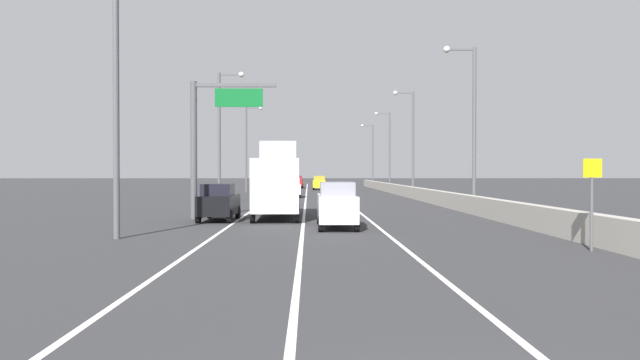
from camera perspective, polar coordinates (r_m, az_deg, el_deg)
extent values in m
plane|color=#2D2D30|center=(69.55, 0.34, -1.32)|extent=(320.00, 320.00, 0.00)
cube|color=silver|center=(60.66, -4.65, -1.63)|extent=(0.16, 130.00, 0.00)
cube|color=silver|center=(60.54, -1.34, -1.63)|extent=(0.16, 130.00, 0.00)
cube|color=silver|center=(60.62, 1.97, -1.63)|extent=(0.16, 130.00, 0.00)
cube|color=#9E998E|center=(46.63, 11.39, -1.71)|extent=(0.60, 120.00, 1.10)
cylinder|color=#47474C|center=(33.37, -11.93, 2.79)|extent=(0.36, 0.36, 7.50)
cube|color=#47474C|center=(33.33, -8.10, 8.93)|extent=(4.50, 0.20, 0.20)
cube|color=#0C5923|center=(33.10, -7.74, 7.77)|extent=(2.60, 0.10, 1.00)
cylinder|color=#4C4C51|center=(21.31, 24.45, -2.99)|extent=(0.10, 0.10, 2.40)
cube|color=yellow|center=(21.22, 24.52, 1.04)|extent=(0.60, 0.04, 0.60)
cylinder|color=#4C4C51|center=(40.05, 14.48, 4.68)|extent=(0.24, 0.24, 10.61)
cube|color=#4C4C51|center=(40.50, 13.25, 12.01)|extent=(1.80, 0.12, 0.12)
sphere|color=beige|center=(40.29, 11.99, 12.07)|extent=(0.44, 0.44, 0.44)
cylinder|color=#4C4C51|center=(60.88, 8.85, 3.37)|extent=(0.24, 0.24, 10.61)
cube|color=#4C4C51|center=(61.18, 8.02, 8.20)|extent=(1.80, 0.12, 0.12)
sphere|color=beige|center=(61.04, 7.18, 8.22)|extent=(0.44, 0.44, 0.44)
cylinder|color=#4C4C51|center=(82.10, 6.64, 2.71)|extent=(0.24, 0.24, 10.61)
cube|color=#4C4C51|center=(82.32, 6.02, 6.30)|extent=(1.80, 0.12, 0.12)
sphere|color=beige|center=(82.21, 5.40, 6.31)|extent=(0.44, 0.44, 0.44)
cylinder|color=#4C4C51|center=(103.35, 5.04, 2.32)|extent=(0.24, 0.24, 10.61)
cube|color=#4C4C51|center=(103.52, 4.55, 5.18)|extent=(1.80, 0.12, 0.12)
sphere|color=beige|center=(103.43, 4.05, 5.18)|extent=(0.44, 0.44, 0.44)
cylinder|color=#4C4C51|center=(24.39, -18.85, 7.17)|extent=(0.24, 0.24, 10.61)
cylinder|color=#4C4C51|center=(49.39, -9.58, 3.96)|extent=(0.24, 0.24, 10.61)
cube|color=#4C4C51|center=(49.82, -8.55, 9.90)|extent=(1.80, 0.12, 0.12)
sphere|color=beige|center=(49.71, -7.51, 9.92)|extent=(0.44, 0.44, 0.44)
cylinder|color=#4C4C51|center=(74.92, -7.04, 2.89)|extent=(0.24, 0.24, 10.61)
cube|color=#4C4C51|center=(75.20, -6.36, 6.82)|extent=(1.80, 0.12, 0.12)
sphere|color=beige|center=(75.12, -5.67, 6.83)|extent=(0.44, 0.44, 0.44)
cube|color=black|center=(31.89, -9.60, -2.33)|extent=(1.78, 4.09, 1.01)
cube|color=black|center=(31.46, -9.72, -0.90)|extent=(1.54, 1.85, 0.60)
cylinder|color=black|center=(33.61, -10.47, -3.03)|extent=(0.23, 0.68, 0.68)
cylinder|color=black|center=(33.37, -7.83, -3.05)|extent=(0.23, 0.68, 0.68)
cylinder|color=black|center=(30.51, -11.53, -3.43)|extent=(0.23, 0.68, 0.68)
cylinder|color=black|center=(30.25, -8.62, -3.46)|extent=(0.23, 0.68, 0.68)
cube|color=white|center=(60.02, -2.73, -0.86)|extent=(1.91, 4.17, 0.98)
cube|color=#96969E|center=(59.59, -2.73, -0.11)|extent=(1.62, 1.90, 0.60)
cylinder|color=black|center=(61.64, -3.49, -1.28)|extent=(0.24, 0.69, 0.68)
cylinder|color=black|center=(61.65, -1.99, -1.27)|extent=(0.24, 0.69, 0.68)
cylinder|color=black|center=(58.43, -3.51, -1.39)|extent=(0.24, 0.69, 0.68)
cylinder|color=black|center=(58.44, -1.93, -1.39)|extent=(0.24, 0.69, 0.68)
cube|color=slate|center=(63.90, -5.32, -0.75)|extent=(1.89, 4.27, 1.01)
cube|color=#4D505A|center=(63.46, -5.34, -0.04)|extent=(1.63, 1.94, 0.60)
cylinder|color=black|center=(65.62, -5.96, -1.15)|extent=(0.23, 0.68, 0.68)
cylinder|color=black|center=(65.54, -4.52, -1.15)|extent=(0.23, 0.68, 0.68)
cylinder|color=black|center=(62.30, -6.15, -1.26)|extent=(0.23, 0.68, 0.68)
cylinder|color=black|center=(62.21, -4.64, -1.26)|extent=(0.23, 0.68, 0.68)
cube|color=gold|center=(84.03, -0.06, -0.36)|extent=(1.86, 4.18, 1.04)
cube|color=olive|center=(83.60, -0.06, 0.19)|extent=(1.58, 1.90, 0.60)
cylinder|color=black|center=(85.67, -0.57, -0.69)|extent=(0.24, 0.69, 0.68)
cylinder|color=black|center=(85.65, 0.48, -0.69)|extent=(0.24, 0.69, 0.68)
cylinder|color=black|center=(82.44, -0.62, -0.75)|extent=(0.24, 0.69, 0.68)
cylinder|color=black|center=(82.42, 0.47, -0.75)|extent=(0.24, 0.69, 0.68)
cube|color=red|center=(93.28, -2.24, -0.26)|extent=(1.98, 4.81, 0.98)
cube|color=maroon|center=(92.79, -2.26, 0.22)|extent=(1.69, 2.18, 0.60)
cylinder|color=black|center=(95.26, -2.71, -0.54)|extent=(0.24, 0.68, 0.68)
cylinder|color=black|center=(95.19, -1.68, -0.54)|extent=(0.24, 0.68, 0.68)
cylinder|color=black|center=(91.40, -2.83, -0.59)|extent=(0.24, 0.68, 0.68)
cylinder|color=black|center=(91.33, -1.76, -0.59)|extent=(0.24, 0.68, 0.68)
cube|color=#B7B7BC|center=(27.51, 1.60, -2.65)|extent=(1.70, 4.74, 1.17)
cube|color=gray|center=(27.00, 1.65, -0.84)|extent=(1.50, 2.14, 0.60)
cylinder|color=black|center=(29.44, -0.08, -3.56)|extent=(0.22, 0.68, 0.68)
cylinder|color=black|center=(29.51, 2.92, -3.56)|extent=(0.22, 0.68, 0.68)
cylinder|color=black|center=(25.61, 0.07, -4.22)|extent=(0.22, 0.68, 0.68)
cylinder|color=black|center=(25.69, 3.52, -4.21)|extent=(0.22, 0.68, 0.68)
cube|color=silver|center=(33.34, -4.09, -0.42)|extent=(2.54, 8.11, 2.74)
cube|color=gray|center=(35.12, -3.99, 2.78)|extent=(2.14, 1.81, 1.10)
cylinder|color=black|center=(36.77, -5.65, -2.44)|extent=(0.24, 1.00, 1.00)
cylinder|color=black|center=(36.70, -2.16, -2.45)|extent=(0.24, 1.00, 1.00)
cylinder|color=black|center=(30.13, -6.44, -3.16)|extent=(0.24, 1.00, 1.00)
cylinder|color=black|center=(30.05, -2.18, -3.17)|extent=(0.24, 1.00, 1.00)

